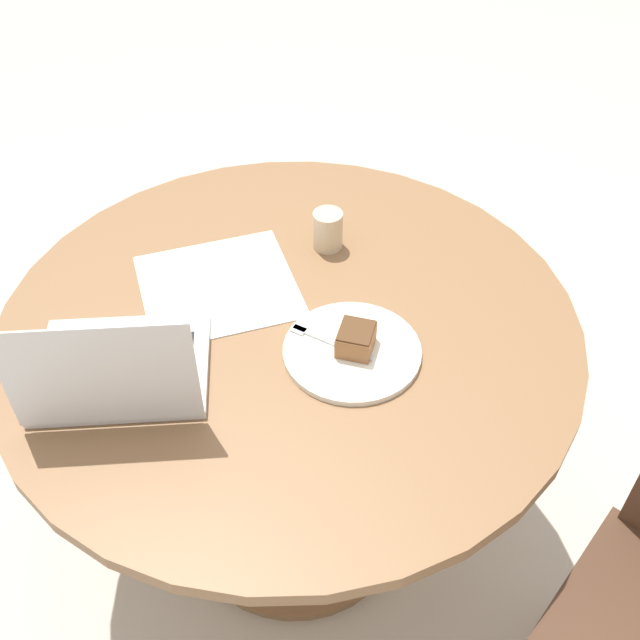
{
  "coord_description": "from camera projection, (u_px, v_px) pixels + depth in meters",
  "views": [
    {
      "loc": [
        0.8,
        0.7,
        1.74
      ],
      "look_at": [
        -0.0,
        0.08,
        0.77
      ],
      "focal_mm": 42.0,
      "sensor_mm": 36.0,
      "label": 1
    }
  ],
  "objects": [
    {
      "name": "ground_plane",
      "position": [
        297.0,
        518.0,
        1.97
      ],
      "size": [
        12.0,
        12.0,
        0.0
      ],
      "primitive_type": "plane",
      "color": "#B7AD9E"
    },
    {
      "name": "dining_table",
      "position": [
        291.0,
        369.0,
        1.57
      ],
      "size": [
        1.14,
        1.14,
        0.73
      ],
      "color": "brown",
      "rests_on": "ground_plane"
    },
    {
      "name": "paper_document",
      "position": [
        218.0,
        286.0,
        1.53
      ],
      "size": [
        0.42,
        0.41,
        0.0
      ],
      "rotation": [
        0.0,
        0.0,
        -0.59
      ],
      "color": "white",
      "rests_on": "dining_table"
    },
    {
      "name": "plate",
      "position": [
        353.0,
        350.0,
        1.39
      ],
      "size": [
        0.26,
        0.26,
        0.01
      ],
      "color": "silver",
      "rests_on": "dining_table"
    },
    {
      "name": "cake_slice",
      "position": [
        356.0,
        339.0,
        1.37
      ],
      "size": [
        0.09,
        0.09,
        0.05
      ],
      "rotation": [
        0.0,
        0.0,
        0.4
      ],
      "color": "brown",
      "rests_on": "plate"
    },
    {
      "name": "fork",
      "position": [
        324.0,
        339.0,
        1.4
      ],
      "size": [
        0.04,
        0.17,
        0.0
      ],
      "rotation": [
        0.0,
        0.0,
        4.85
      ],
      "color": "silver",
      "rests_on": "plate"
    },
    {
      "name": "coffee_glass",
      "position": [
        328.0,
        230.0,
        1.6
      ],
      "size": [
        0.06,
        0.06,
        0.09
      ],
      "color": "#C6AD89",
      "rests_on": "dining_table"
    },
    {
      "name": "laptop",
      "position": [
        118.0,
        369.0,
        1.32
      ],
      "size": [
        0.4,
        0.4,
        0.24
      ],
      "rotation": [
        0.0,
        0.0,
        8.59
      ],
      "color": "silver",
      "rests_on": "dining_table"
    }
  ]
}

